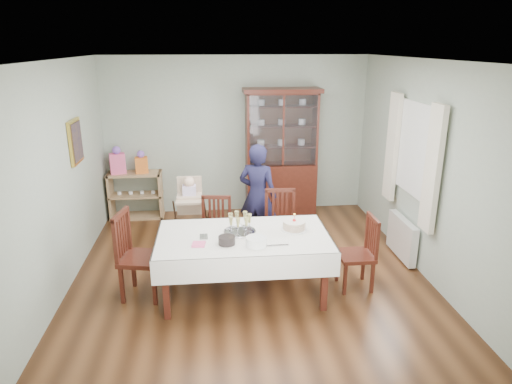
{
  "coord_description": "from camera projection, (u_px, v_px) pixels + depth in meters",
  "views": [
    {
      "loc": [
        -0.47,
        -5.3,
        2.88
      ],
      "look_at": [
        0.1,
        0.2,
        1.07
      ],
      "focal_mm": 32.0,
      "sensor_mm": 36.0,
      "label": 1
    }
  ],
  "objects": [
    {
      "name": "chair_end_right",
      "position": [
        356.0,
        267.0,
        5.59
      ],
      "size": [
        0.41,
        0.41,
        0.91
      ],
      "rotation": [
        0.0,
        0.0,
        -1.57
      ],
      "color": "#481A12",
      "rests_on": "floor"
    },
    {
      "name": "gift_bag_orange",
      "position": [
        141.0,
        163.0,
        7.63
      ],
      "size": [
        0.23,
        0.18,
        0.38
      ],
      "color": "orange",
      "rests_on": "sideboard"
    },
    {
      "name": "picture_frame",
      "position": [
        75.0,
        142.0,
        5.98
      ],
      "size": [
        0.04,
        0.48,
        0.58
      ],
      "primitive_type": "cube",
      "color": "gold",
      "rests_on": "room_shell"
    },
    {
      "name": "champagne_tray",
      "position": [
        240.0,
        227.0,
        5.34
      ],
      "size": [
        0.38,
        0.38,
        0.23
      ],
      "color": "silver",
      "rests_on": "dining_table"
    },
    {
      "name": "woman",
      "position": [
        258.0,
        196.0,
        6.6
      ],
      "size": [
        0.66,
        0.57,
        1.54
      ],
      "primitive_type": "imported",
      "rotation": [
        0.0,
        0.0,
        2.72
      ],
      "color": "black",
      "rests_on": "floor"
    },
    {
      "name": "floor",
      "position": [
        250.0,
        275.0,
        5.95
      ],
      "size": [
        5.0,
        5.0,
        0.0
      ],
      "primitive_type": "plane",
      "color": "#593319",
      "rests_on": "ground"
    },
    {
      "name": "cake_knife",
      "position": [
        276.0,
        245.0,
        5.01
      ],
      "size": [
        0.29,
        0.03,
        0.01
      ],
      "primitive_type": "cube",
      "rotation": [
        0.0,
        0.0,
        0.03
      ],
      "color": "silver",
      "rests_on": "dining_table"
    },
    {
      "name": "window",
      "position": [
        416.0,
        150.0,
        5.97
      ],
      "size": [
        0.04,
        1.02,
        1.22
      ],
      "primitive_type": "cube",
      "color": "white",
      "rests_on": "room_shell"
    },
    {
      "name": "high_chair",
      "position": [
        191.0,
        220.0,
        6.65
      ],
      "size": [
        0.48,
        0.48,
        1.08
      ],
      "rotation": [
        0.0,
        0.0,
        0.0
      ],
      "color": "black",
      "rests_on": "floor"
    },
    {
      "name": "curtain_left",
      "position": [
        433.0,
        170.0,
        5.41
      ],
      "size": [
        0.07,
        0.3,
        1.55
      ],
      "primitive_type": "cube",
      "color": "silver",
      "rests_on": "room_shell"
    },
    {
      "name": "china_cabinet",
      "position": [
        281.0,
        151.0,
        7.81
      ],
      "size": [
        1.3,
        0.48,
        2.18
      ],
      "color": "#481A12",
      "rests_on": "floor"
    },
    {
      "name": "sideboard",
      "position": [
        136.0,
        195.0,
        7.81
      ],
      "size": [
        0.9,
        0.38,
        0.8
      ],
      "color": "tan",
      "rests_on": "floor"
    },
    {
      "name": "plate_stack_white",
      "position": [
        256.0,
        242.0,
        4.99
      ],
      "size": [
        0.26,
        0.26,
        0.1
      ],
      "primitive_type": "cylinder",
      "rotation": [
        0.0,
        0.0,
        -0.12
      ],
      "color": "white",
      "rests_on": "dining_table"
    },
    {
      "name": "chair_far_right",
      "position": [
        281.0,
        240.0,
        6.3
      ],
      "size": [
        0.46,
        0.46,
        0.97
      ],
      "rotation": [
        0.0,
        0.0,
        -0.06
      ],
      "color": "#481A12",
      "rests_on": "floor"
    },
    {
      "name": "chair_far_left",
      "position": [
        216.0,
        246.0,
        6.15
      ],
      "size": [
        0.48,
        0.48,
        0.93
      ],
      "rotation": [
        0.0,
        0.0,
        -0.16
      ],
      "color": "#481A12",
      "rests_on": "floor"
    },
    {
      "name": "cutlery",
      "position": [
        201.0,
        237.0,
        5.22
      ],
      "size": [
        0.12,
        0.17,
        0.01
      ],
      "primitive_type": null,
      "rotation": [
        0.0,
        0.0,
        0.03
      ],
      "color": "silver",
      "rests_on": "dining_table"
    },
    {
      "name": "birthday_cake",
      "position": [
        294.0,
        226.0,
        5.41
      ],
      "size": [
        0.31,
        0.31,
        0.21
      ],
      "color": "white",
      "rests_on": "dining_table"
    },
    {
      "name": "napkin_stack",
      "position": [
        199.0,
        244.0,
        5.02
      ],
      "size": [
        0.16,
        0.16,
        0.02
      ],
      "primitive_type": "cube",
      "rotation": [
        0.0,
        0.0,
        -0.11
      ],
      "color": "#F55A8E",
      "rests_on": "dining_table"
    },
    {
      "name": "curtain_right",
      "position": [
        392.0,
        147.0,
        6.58
      ],
      "size": [
        0.07,
        0.3,
        1.55
      ],
      "primitive_type": "cube",
      "color": "silver",
      "rests_on": "room_shell"
    },
    {
      "name": "dining_table",
      "position": [
        244.0,
        264.0,
        5.4
      ],
      "size": [
        2.01,
        1.16,
        0.76
      ],
      "rotation": [
        0.0,
        0.0,
        -0.01
      ],
      "color": "#481A12",
      "rests_on": "floor"
    },
    {
      "name": "radiator",
      "position": [
        402.0,
        237.0,
        6.35
      ],
      "size": [
        0.1,
        0.8,
        0.55
      ],
      "primitive_type": "cube",
      "color": "white",
      "rests_on": "floor"
    },
    {
      "name": "plate_stack_dark",
      "position": [
        227.0,
        240.0,
        5.04
      ],
      "size": [
        0.23,
        0.23,
        0.09
      ],
      "primitive_type": "cylinder",
      "rotation": [
        0.0,
        0.0,
        -0.25
      ],
      "color": "black",
      "rests_on": "dining_table"
    },
    {
      "name": "gift_bag_pink",
      "position": [
        117.0,
        161.0,
        7.58
      ],
      "size": [
        0.28,
        0.22,
        0.46
      ],
      "color": "#F55A8E",
      "rests_on": "sideboard"
    },
    {
      "name": "chair_end_left",
      "position": [
        141.0,
        271.0,
        5.38
      ],
      "size": [
        0.55,
        0.55,
        1.05
      ],
      "rotation": [
        0.0,
        0.0,
        1.37
      ],
      "color": "#481A12",
      "rests_on": "floor"
    },
    {
      "name": "room_shell",
      "position": [
        246.0,
        138.0,
        5.93
      ],
      "size": [
        5.0,
        5.0,
        5.0
      ],
      "color": "#9EAA99",
      "rests_on": "floor"
    }
  ]
}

